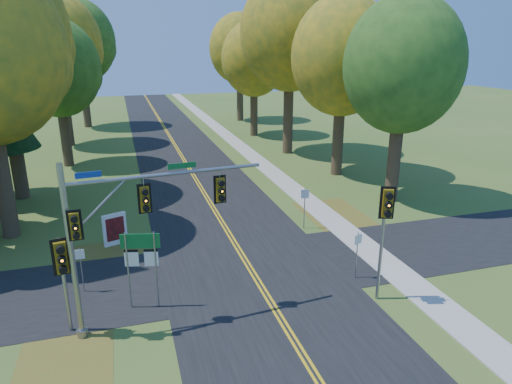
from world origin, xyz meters
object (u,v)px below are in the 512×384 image
object	(u,v)px
route_sign_cluster	(141,255)
info_kiosk	(115,229)
traffic_mast	(122,223)
east_signal_pole	(386,216)

from	to	relation	value
route_sign_cluster	info_kiosk	world-z (taller)	route_sign_cluster
traffic_mast	east_signal_pole	xyz separation A→B (m)	(9.47, -1.09, -0.38)
east_signal_pole	traffic_mast	bearing A→B (deg)	-167.40
traffic_mast	east_signal_pole	world-z (taller)	traffic_mast
route_sign_cluster	info_kiosk	distance (m)	6.65
east_signal_pole	route_sign_cluster	xyz separation A→B (m)	(-8.93, 2.24, -1.42)
route_sign_cluster	info_kiosk	bearing A→B (deg)	112.84
east_signal_pole	route_sign_cluster	bearing A→B (deg)	-174.90
traffic_mast	east_signal_pole	distance (m)	9.54
traffic_mast	info_kiosk	distance (m)	8.23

